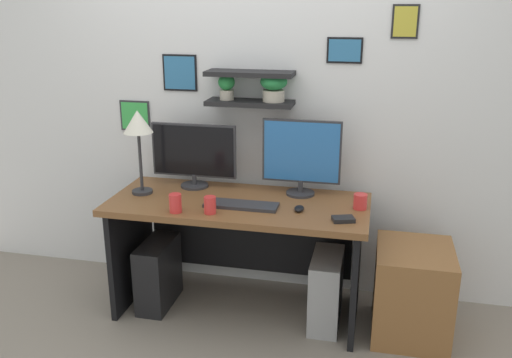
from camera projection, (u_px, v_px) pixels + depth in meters
ground_plane at (239, 309)px, 3.58m from camera, size 8.00×8.00×0.00m
back_wall_assembly at (254, 92)px, 3.57m from camera, size 4.40×0.24×2.70m
desk at (241, 230)px, 3.47m from camera, size 1.59×0.68×0.75m
monitor_left at (194, 154)px, 3.56m from camera, size 0.56×0.18×0.42m
monitor_right at (301, 156)px, 3.40m from camera, size 0.49×0.18×0.48m
keyboard at (241, 205)px, 3.26m from camera, size 0.44×0.14×0.02m
computer_mouse at (299, 209)px, 3.19m from camera, size 0.06×0.09×0.03m
desk_lamp at (138, 128)px, 3.37m from camera, size 0.18×0.18×0.53m
coffee_mug at (360, 201)px, 3.22m from camera, size 0.08×0.08×0.09m
pen_cup at (210, 205)px, 3.15m from camera, size 0.07×0.07×0.10m
scissors_tray at (343, 219)px, 3.04m from camera, size 0.14×0.11×0.02m
water_cup at (175, 203)px, 3.16m from camera, size 0.07×0.07×0.11m
drawer_cabinet at (412, 292)px, 3.25m from camera, size 0.44×0.50×0.55m
computer_tower_left at (158, 273)px, 3.58m from camera, size 0.18×0.40×0.44m
computer_tower_right at (326, 290)px, 3.37m from camera, size 0.18×0.40×0.45m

